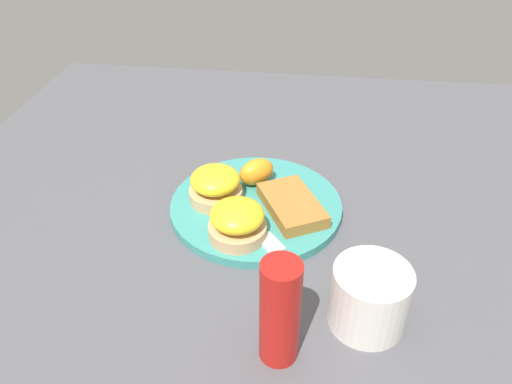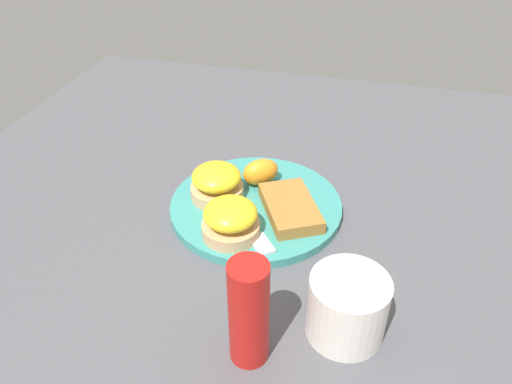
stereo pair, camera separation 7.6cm
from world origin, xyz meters
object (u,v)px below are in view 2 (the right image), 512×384
(fork, at_px, (242,216))
(condiment_bottle, at_px, (249,313))
(sandwich_benedict_right, at_px, (231,220))
(orange_wedge, at_px, (261,172))
(cup, at_px, (347,306))
(hashbrown_patty, at_px, (290,208))
(sandwich_benedict_left, at_px, (216,184))

(fork, distance_m, condiment_bottle, 0.23)
(sandwich_benedict_right, bearing_deg, orange_wedge, -4.24)
(condiment_bottle, bearing_deg, cup, -58.88)
(orange_wedge, bearing_deg, hashbrown_patty, -136.30)
(sandwich_benedict_right, bearing_deg, cup, -123.94)
(hashbrown_patty, xyz_separation_m, cup, (-0.19, -0.10, 0.02))
(cup, relative_size, condiment_bottle, 0.87)
(sandwich_benedict_right, distance_m, fork, 0.05)
(cup, xyz_separation_m, condiment_bottle, (-0.06, 0.10, 0.03))
(sandwich_benedict_left, distance_m, cup, 0.30)
(hashbrown_patty, bearing_deg, condiment_bottle, -179.31)
(sandwich_benedict_right, bearing_deg, hashbrown_patty, -46.04)
(orange_wedge, height_order, fork, orange_wedge)
(orange_wedge, relative_size, cup, 0.50)
(hashbrown_patty, distance_m, fork, 0.07)
(sandwich_benedict_left, height_order, orange_wedge, sandwich_benedict_left)
(sandwich_benedict_right, height_order, cup, cup)
(hashbrown_patty, bearing_deg, orange_wedge, 43.70)
(sandwich_benedict_right, relative_size, hashbrown_patty, 0.70)
(hashbrown_patty, bearing_deg, sandwich_benedict_left, 85.26)
(condiment_bottle, bearing_deg, sandwich_benedict_left, 25.36)
(hashbrown_patty, height_order, condiment_bottle, condiment_bottle)
(cup, height_order, condiment_bottle, condiment_bottle)
(sandwich_benedict_left, bearing_deg, sandwich_benedict_right, -149.29)
(fork, distance_m, cup, 0.23)
(fork, bearing_deg, orange_wedge, -3.01)
(sandwich_benedict_left, xyz_separation_m, fork, (-0.04, -0.05, -0.02))
(sandwich_benedict_left, xyz_separation_m, cup, (-0.20, -0.22, 0.00))
(orange_wedge, distance_m, cup, 0.30)
(cup, bearing_deg, hashbrown_patty, 28.83)
(fork, bearing_deg, sandwich_benedict_left, 52.74)
(cup, bearing_deg, orange_wedge, 33.21)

